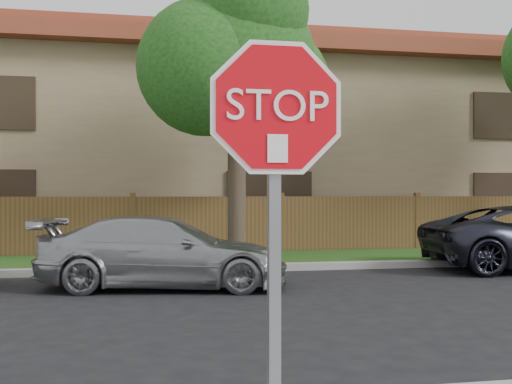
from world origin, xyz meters
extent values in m
cube|color=gray|center=(0.00, 8.15, 0.07)|extent=(70.00, 0.30, 0.15)
cube|color=#1E4714|center=(0.00, 9.80, 0.06)|extent=(70.00, 3.00, 0.12)
cube|color=brown|center=(0.00, 11.40, 0.80)|extent=(70.00, 0.12, 1.60)
cube|color=#947C5C|center=(0.00, 17.00, 3.00)|extent=(34.00, 8.00, 6.00)
cube|color=brown|center=(0.00, 17.00, 6.25)|extent=(35.20, 9.20, 0.50)
cube|color=brown|center=(0.00, 17.00, 6.85)|extent=(33.00, 5.50, 0.70)
cylinder|color=#382B21|center=(2.50, 9.70, 1.96)|extent=(0.44, 0.44, 3.92)
sphere|color=#154314|center=(2.50, 9.70, 4.90)|extent=(3.80, 3.80, 3.80)
sphere|color=#154314|center=(3.40, 10.00, 4.34)|extent=(3.00, 3.00, 3.00)
sphere|color=#154314|center=(1.70, 9.30, 4.62)|extent=(3.20, 3.20, 3.20)
sphere|color=#154314|center=(2.70, 9.10, 5.95)|extent=(2.80, 2.80, 2.80)
cube|color=gray|center=(1.00, -1.44, 1.25)|extent=(0.06, 0.06, 2.30)
cylinder|color=white|center=(1.00, -1.50, 2.15)|extent=(1.01, 0.02, 1.01)
cylinder|color=red|center=(1.00, -1.51, 2.15)|extent=(0.93, 0.02, 0.93)
cube|color=white|center=(1.00, -1.53, 1.93)|extent=(0.11, 0.00, 0.15)
imported|color=#9B9EA2|center=(0.64, 6.16, 0.64)|extent=(4.63, 2.46, 1.28)
camera|label=1|loc=(0.30, -4.62, 1.69)|focal=42.00mm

